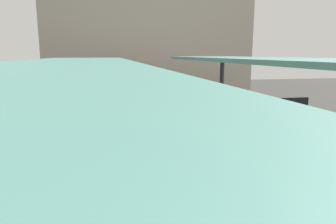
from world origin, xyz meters
TOP-DOWN VIEW (x-y plane):
  - ground_plane at (0.00, 0.00)m, footprint 80.00×80.00m
  - platform_left at (-3.80, 0.00)m, footprint 4.40×28.00m
  - platform_right at (3.80, 0.00)m, footprint 4.40×28.00m
  - track_ballast at (0.00, 0.00)m, footprint 3.20×28.00m
  - rail_near_side at (-0.72, 0.00)m, footprint 0.08×28.00m
  - rail_far_side at (0.72, 0.00)m, footprint 0.08×28.00m
  - commuter_train at (0.00, 7.73)m, footprint 2.78×10.92m
  - canopy_left at (-3.80, 1.40)m, footprint 4.18×21.00m
  - canopy_right at (3.80, 1.40)m, footprint 4.18×21.00m
  - platform_sign at (2.40, -1.21)m, footprint 0.90×0.08m
  - passenger_near_bench at (3.20, 1.57)m, footprint 0.36×0.36m
  - station_building_backdrop at (1.29, 20.00)m, footprint 18.00×6.00m

SIDE VIEW (x-z plane):
  - ground_plane at x=0.00m, z-range 0.00..0.00m
  - track_ballast at x=0.00m, z-range 0.00..0.20m
  - rail_near_side at x=-0.72m, z-range 0.20..0.34m
  - rail_far_side at x=0.72m, z-range 0.20..0.34m
  - platform_left at x=-3.80m, z-range 0.00..1.00m
  - platform_right at x=3.80m, z-range 0.00..1.00m
  - commuter_train at x=0.00m, z-range 0.18..3.28m
  - passenger_near_bench at x=3.20m, z-range 1.03..2.73m
  - platform_sign at x=2.40m, z-range 1.52..3.73m
  - canopy_left at x=-3.80m, z-range 2.46..5.62m
  - canopy_right at x=3.80m, z-range 2.50..5.73m
  - station_building_backdrop at x=1.29m, z-range 0.00..11.00m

